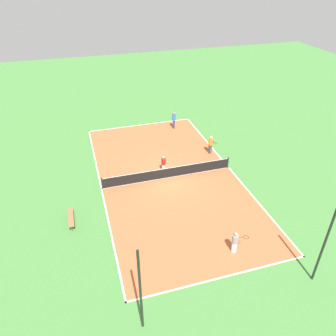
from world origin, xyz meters
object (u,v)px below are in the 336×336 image
fence_post_back_left (324,245)px  bench (71,218)px  player_coach_red (164,163)px  fence_post_back_right (140,292)px  tennis_net (168,172)px  player_center_orange (211,143)px  player_near_blue (174,119)px  tennis_ball_midcourt (180,155)px  player_baseline_gray (235,241)px  tennis_ball_left_sideline (128,181)px  tennis_ball_near_net (106,178)px

fence_post_back_left → bench: bearing=-34.3°
player_coach_red → bench: bearing=43.8°
fence_post_back_right → tennis_net: bearing=-112.2°
fence_post_back_left → fence_post_back_right: bearing=0.0°
player_center_orange → fence_post_back_left: (-0.04, 13.98, 1.51)m
player_near_blue → tennis_ball_midcourt: 5.58m
player_baseline_gray → tennis_ball_left_sideline: 10.01m
player_center_orange → fence_post_back_right: 16.84m
tennis_net → player_near_blue: size_ratio=5.93×
fence_post_back_left → player_center_orange: bearing=-89.8°
tennis_ball_left_sideline → fence_post_back_left: bearing=123.4°
player_near_blue → tennis_ball_midcourt: size_ratio=25.48×
tennis_ball_near_net → fence_post_back_left: (-9.29, 12.68, 2.45)m
player_baseline_gray → tennis_ball_near_net: bearing=139.0°
player_near_blue → fence_post_back_left: bearing=-156.2°
player_center_orange → tennis_ball_left_sideline: (7.75, 2.17, -0.94)m
fence_post_back_left → tennis_net: bearing=-67.8°
fence_post_back_left → player_near_blue: bearing=-85.5°
player_coach_red → tennis_ball_midcourt: bearing=-121.8°
player_center_orange → tennis_net: bearing=-72.5°
player_coach_red → tennis_ball_left_sideline: 3.21m
tennis_ball_midcourt → fence_post_back_left: size_ratio=0.01×
tennis_ball_near_net → fence_post_back_right: bearing=89.9°
player_near_blue → tennis_ball_near_net: 10.51m
player_coach_red → tennis_ball_midcourt: player_coach_red is taller
player_baseline_gray → fence_post_back_right: (6.14, 2.96, 1.64)m
tennis_ball_near_net → fence_post_back_right: fence_post_back_right is taller
player_coach_red → player_baseline_gray: (-1.55, 9.45, 0.08)m
bench → player_coach_red: player_coach_red is taller
player_center_orange → tennis_ball_near_net: bearing=-93.5°
player_near_blue → tennis_ball_midcourt: player_near_blue is taller
player_near_blue → tennis_ball_left_sideline: 10.12m
bench → tennis_ball_left_sideline: 5.61m
bench → player_baseline_gray: (-8.97, 5.33, 0.47)m
player_baseline_gray → fence_post_back_left: size_ratio=0.30×
player_coach_red → tennis_ball_near_net: player_coach_red is taller
fence_post_back_right → bench: bearing=-71.1°
player_center_orange → fence_post_back_right: bearing=-45.1°
bench → tennis_ball_left_sideline: (-4.36, -3.52, -0.34)m
tennis_ball_midcourt → player_baseline_gray: bearing=87.5°
player_baseline_gray → fence_post_back_left: (-3.17, 2.96, 1.64)m
player_coach_red → tennis_ball_near_net: size_ratio=20.14×
bench → player_center_orange: size_ratio=1.13×
tennis_net → tennis_ball_near_net: bearing=-15.3°
tennis_net → fence_post_back_right: fence_post_back_right is taller
tennis_net → tennis_ball_near_net: (4.64, -1.27, -0.45)m
tennis_ball_near_net → tennis_net: bearing=164.7°
player_coach_red → tennis_ball_near_net: 4.64m
player_baseline_gray → tennis_ball_left_sideline: (4.62, -8.85, -0.81)m
player_coach_red → fence_post_back_left: bearing=125.6°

